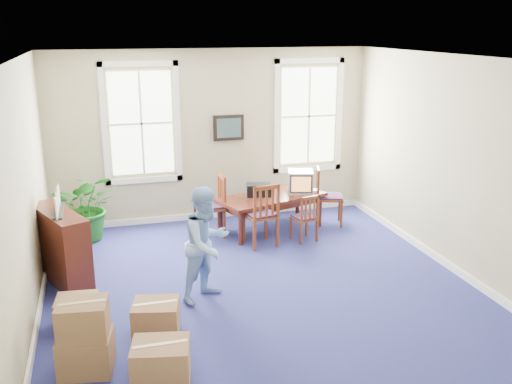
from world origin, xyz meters
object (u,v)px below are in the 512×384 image
object	(u,v)px
man	(207,244)
credenza	(61,248)
chair_near_left	(260,214)
cardboard_boxes	(105,328)
crt_tv	(300,182)
conference_table	(271,213)
potted_plant	(88,206)

from	to	relation	value
man	credenza	bearing A→B (deg)	116.70
chair_near_left	cardboard_boxes	distance (m)	3.93
crt_tv	man	xyz separation A→B (m)	(-2.20, -2.39, -0.07)
man	conference_table	bearing A→B (deg)	20.60
chair_near_left	man	size ratio (longest dim) A/B	0.70
crt_tv	cardboard_boxes	bearing A→B (deg)	-118.30
crt_tv	credenza	world-z (taller)	credenza
man	potted_plant	xyz separation A→B (m)	(-1.56, 2.74, -0.19)
man	potted_plant	size ratio (longest dim) A/B	1.31
crt_tv	chair_near_left	xyz separation A→B (m)	(-0.96, -0.70, -0.31)
credenza	cardboard_boxes	distance (m)	2.37
crt_tv	cardboard_boxes	distance (m)	5.11
credenza	cardboard_boxes	bearing A→B (deg)	-99.98
chair_near_left	man	distance (m)	2.11
crt_tv	conference_table	bearing A→B (deg)	-159.32
chair_near_left	crt_tv	bearing A→B (deg)	-153.89
conference_table	cardboard_boxes	distance (m)	4.68
crt_tv	man	size ratio (longest dim) A/B	0.31
conference_table	man	distance (m)	2.89
credenza	cardboard_boxes	size ratio (longest dim) A/B	0.90
potted_plant	cardboard_boxes	world-z (taller)	potted_plant
conference_table	cardboard_boxes	world-z (taller)	cardboard_boxes
credenza	conference_table	bearing A→B (deg)	-3.49
crt_tv	cardboard_boxes	xyz separation A→B (m)	(-3.58, -3.63, -0.43)
crt_tv	chair_near_left	bearing A→B (deg)	-127.69
conference_table	man	xyz separation A→B (m)	(-1.63, -2.34, 0.46)
cardboard_boxes	conference_table	bearing A→B (deg)	50.00
cardboard_boxes	crt_tv	bearing A→B (deg)	45.42
cardboard_boxes	credenza	bearing A→B (deg)	103.41
credenza	chair_near_left	bearing A→B (deg)	-12.09
crt_tv	credenza	size ratio (longest dim) A/B	0.36
chair_near_left	cardboard_boxes	world-z (taller)	chair_near_left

